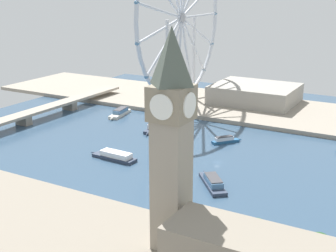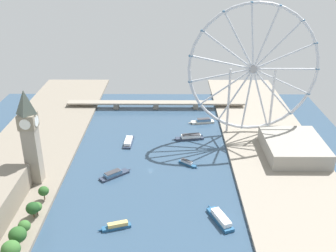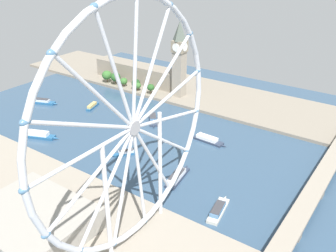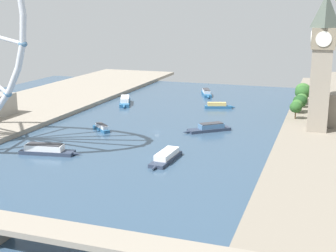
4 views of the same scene
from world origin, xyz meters
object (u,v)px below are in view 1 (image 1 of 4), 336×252
riverside_hall (255,94)px  river_bridge (23,116)px  tour_boat_6 (115,156)px  tour_boat_0 (213,182)px  clock_tower (171,139)px  ferris_wheel (181,18)px  tour_boat_2 (156,126)px  tour_boat_7 (120,113)px  tour_boat_1 (226,140)px

riverside_hall → river_bridge: (-136.13, 125.94, -3.80)m
river_bridge → tour_boat_6: 101.82m
tour_boat_0 → clock_tower: bearing=150.6°
river_bridge → clock_tower: bearing=-118.6°
ferris_wheel → river_bridge: bearing=143.9°
tour_boat_0 → tour_boat_2: bearing=7.0°
riverside_hall → tour_boat_7: 114.26m
tour_boat_2 → tour_boat_1: bearing=75.9°
ferris_wheel → tour_boat_1: ferris_wheel is taller
clock_tower → tour_boat_6: bearing=47.5°
riverside_hall → tour_boat_6: size_ratio=2.05×
river_bridge → tour_boat_0: river_bridge is taller
ferris_wheel → tour_boat_2: ferris_wheel is taller
riverside_hall → tour_boat_7: size_ratio=2.13×
ferris_wheel → tour_boat_6: ferris_wheel is taller
tour_boat_1 → ferris_wheel: bearing=84.7°
river_bridge → riverside_hall: bearing=-42.8°
tour_boat_2 → tour_boat_7: (16.27, 42.60, -0.20)m
clock_tower → tour_boat_1: bearing=14.2°
clock_tower → tour_boat_7: (150.63, 129.84, -43.13)m
tour_boat_2 → tour_boat_7: tour_boat_2 is taller
clock_tower → tour_boat_7: size_ratio=2.61×
tour_boat_2 → river_bridge: bearing=-75.7°
clock_tower → riverside_hall: size_ratio=1.22×
tour_boat_0 → tour_boat_7: tour_boat_7 is taller
ferris_wheel → tour_boat_0: bearing=-146.1°
clock_tower → tour_boat_1: 140.77m
riverside_hall → tour_boat_2: size_ratio=1.93×
river_bridge → tour_boat_7: river_bridge is taller
tour_boat_1 → tour_boat_2: 54.64m
tour_boat_0 → tour_boat_1: tour_boat_0 is taller
tour_boat_1 → tour_boat_6: size_ratio=0.56×
riverside_hall → tour_boat_2: riverside_hall is taller
tour_boat_0 → tour_boat_7: size_ratio=0.89×
tour_boat_1 → tour_boat_7: (20.79, 97.05, 0.29)m
clock_tower → ferris_wheel: size_ratio=0.60×
tour_boat_6 → tour_boat_7: 95.81m
river_bridge → tour_boat_6: bearing=-104.2°
ferris_wheel → tour_boat_1: 119.04m
river_bridge → tour_boat_7: 71.76m
tour_boat_6 → tour_boat_7: (79.99, 52.72, 0.13)m
ferris_wheel → river_bridge: 141.94m
river_bridge → tour_boat_7: bearing=-39.8°
clock_tower → tour_boat_0: clock_tower is taller
river_bridge → tour_boat_1: 147.04m
riverside_hall → tour_boat_2: bearing=159.0°
tour_boat_2 → tour_boat_6: tour_boat_2 is taller
ferris_wheel → riverside_hall: (34.30, -51.66, -61.49)m
riverside_hall → tour_boat_6: (-161.11, 27.34, -8.26)m
clock_tower → tour_boat_7: bearing=40.8°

